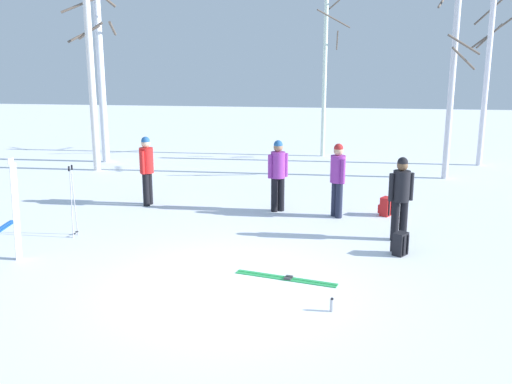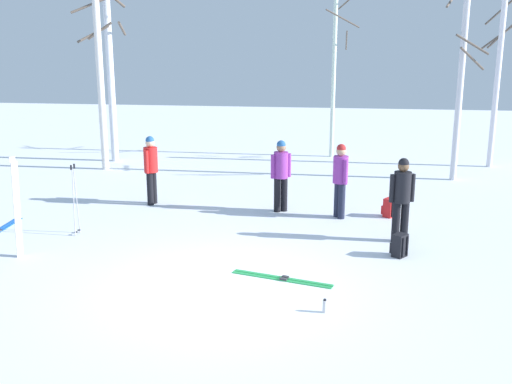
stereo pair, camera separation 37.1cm
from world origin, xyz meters
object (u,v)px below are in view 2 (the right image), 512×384
at_px(backpack_0, 399,246).
at_px(birch_tree_2, 334,64).
at_px(ski_pair_lying_0, 282,279).
at_px(person_2, 281,171).
at_px(water_bottle_0, 325,306).
at_px(birch_tree_0, 110,57).
at_px(person_0, 340,176).
at_px(birch_tree_3, 461,82).
at_px(backpack_1, 389,208).
at_px(birch_tree_4, 498,76).
at_px(birch_tree_1, 100,60).
at_px(ski_pair_planted_0, 17,208).
at_px(person_1, 151,166).
at_px(person_4, 402,194).
at_px(ski_poles_0, 75,198).

distance_m(backpack_0, birch_tree_2, 10.88).
bearing_deg(ski_pair_lying_0, birch_tree_2, 87.82).
height_order(person_2, water_bottle_0, person_2).
height_order(birch_tree_0, birch_tree_2, birch_tree_0).
distance_m(person_0, birch_tree_3, 5.91).
xyz_separation_m(backpack_1, birch_tree_4, (3.64, 6.60, 2.73)).
distance_m(ski_pair_lying_0, birch_tree_3, 9.84).
bearing_deg(birch_tree_3, water_bottle_0, -109.20).
distance_m(backpack_1, birch_tree_1, 10.20).
height_order(ski_pair_planted_0, ski_pair_lying_0, ski_pair_planted_0).
height_order(person_1, person_4, same).
height_order(person_0, birch_tree_3, birch_tree_3).
relative_size(person_4, ski_pair_lying_0, 0.97).
height_order(water_bottle_0, birch_tree_2, birch_tree_2).
bearing_deg(person_0, ski_pair_planted_0, -148.69).
relative_size(backpack_1, birch_tree_4, 0.08).
relative_size(person_0, person_1, 1.00).
bearing_deg(water_bottle_0, birch_tree_2, 91.43).
relative_size(person_4, ski_pair_planted_0, 0.90).
xyz_separation_m(birch_tree_1, birch_tree_3, (10.81, 0.07, -0.57)).
xyz_separation_m(person_1, backpack_0, (5.82, -2.93, -0.77)).
height_order(ski_poles_0, water_bottle_0, ski_poles_0).
relative_size(ski_pair_planted_0, birch_tree_1, 0.28).
height_order(backpack_1, birch_tree_2, birch_tree_2).
height_order(ski_pair_planted_0, ski_poles_0, ski_pair_planted_0).
relative_size(ski_poles_0, water_bottle_0, 6.99).
height_order(person_0, backpack_1, person_0).
xyz_separation_m(ski_pair_planted_0, water_bottle_0, (5.74, -1.53, -0.84)).
height_order(birch_tree_1, birch_tree_3, birch_tree_1).
bearing_deg(ski_poles_0, ski_pair_lying_0, -21.50).
height_order(backpack_0, water_bottle_0, backpack_0).
bearing_deg(person_2, backpack_0, -47.15).
height_order(ski_pair_lying_0, backpack_1, backpack_1).
height_order(person_4, backpack_1, person_4).
height_order(person_0, birch_tree_0, birch_tree_0).
bearing_deg(backpack_1, person_4, -86.75).
height_order(person_0, person_2, same).
bearing_deg(ski_pair_planted_0, backpack_1, 28.56).
height_order(birch_tree_1, birch_tree_4, birch_tree_1).
relative_size(ski_pair_lying_0, birch_tree_0, 0.26).
xyz_separation_m(water_bottle_0, birch_tree_2, (-0.32, 12.96, 3.15)).
height_order(ski_pair_planted_0, backpack_0, ski_pair_planted_0).
bearing_deg(ski_pair_lying_0, ski_pair_planted_0, 175.88).
distance_m(person_0, water_bottle_0, 5.16).
bearing_deg(birch_tree_2, birch_tree_3, -42.03).
relative_size(person_1, backpack_0, 3.90).
distance_m(person_1, water_bottle_0, 7.24).
distance_m(ski_pair_planted_0, ski_poles_0, 1.50).
distance_m(person_1, person_4, 6.23).
bearing_deg(birch_tree_0, birch_tree_4, 4.56).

